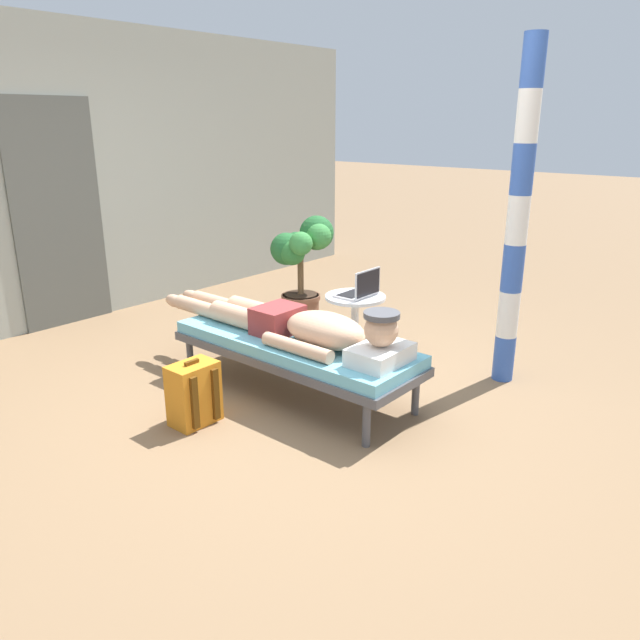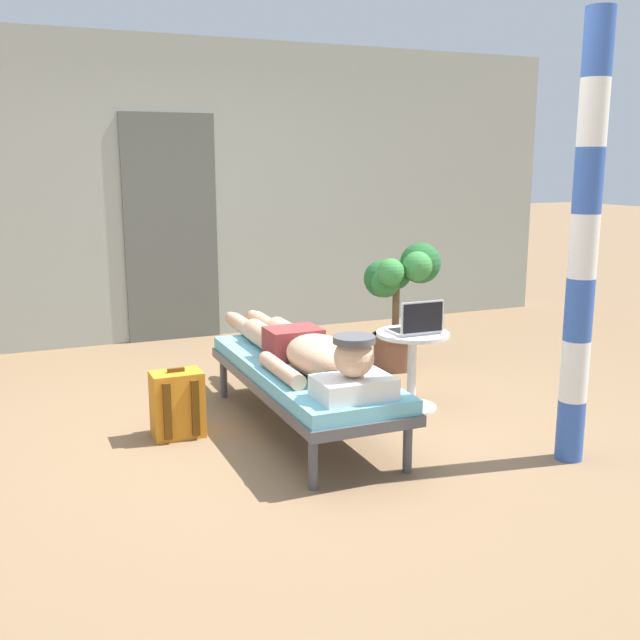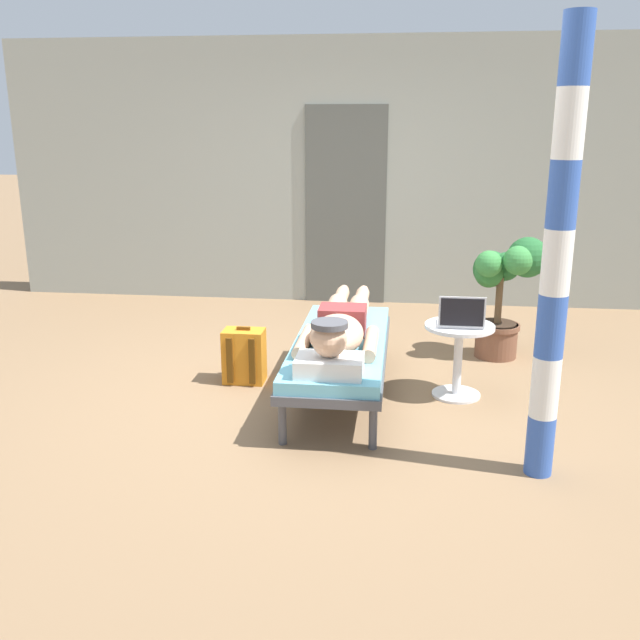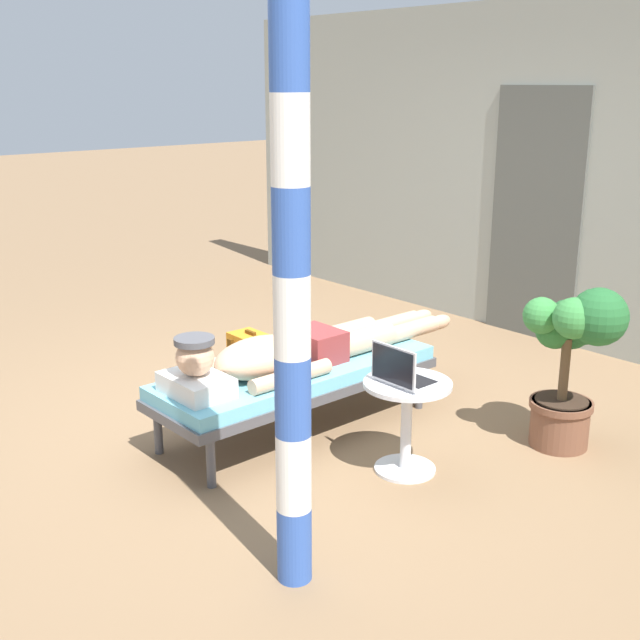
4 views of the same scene
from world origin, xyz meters
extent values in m
plane|color=#846647|center=(0.00, 0.00, 0.00)|extent=(40.00, 40.00, 0.00)
cube|color=#999E93|center=(0.23, 2.87, 1.35)|extent=(7.60, 0.20, 2.70)
cube|color=#545651|center=(0.03, 2.76, 1.02)|extent=(0.84, 0.03, 2.04)
cylinder|color=#4C4C51|center=(-0.04, 0.88, 0.14)|extent=(0.05, 0.05, 0.28)
cylinder|color=#4C4C51|center=(0.50, 0.88, 0.14)|extent=(0.05, 0.05, 0.28)
cylinder|color=#4C4C51|center=(-0.04, -0.76, 0.14)|extent=(0.05, 0.05, 0.28)
cylinder|color=#4C4C51|center=(0.50, -0.76, 0.14)|extent=(0.05, 0.05, 0.28)
cube|color=#4C4C51|center=(0.23, 0.06, 0.31)|extent=(0.64, 1.83, 0.06)
cube|color=#6BB7CC|center=(0.23, 0.06, 0.38)|extent=(0.62, 1.80, 0.08)
cube|color=white|center=(0.23, -0.65, 0.47)|extent=(0.40, 0.28, 0.11)
sphere|color=#D8A884|center=(0.23, -0.65, 0.64)|extent=(0.21, 0.21, 0.21)
cylinder|color=#4C4C51|center=(0.23, -0.65, 0.73)|extent=(0.22, 0.22, 0.03)
ellipsoid|color=#D8A884|center=(0.23, -0.21, 0.54)|extent=(0.35, 0.60, 0.23)
cylinder|color=#D8A884|center=(0.01, -0.16, 0.46)|extent=(0.09, 0.55, 0.09)
cylinder|color=#D8A884|center=(0.45, -0.16, 0.46)|extent=(0.09, 0.55, 0.09)
cube|color=maroon|center=(0.23, 0.22, 0.52)|extent=(0.33, 0.26, 0.19)
cylinder|color=#D8A884|center=(0.14, 0.56, 0.49)|extent=(0.15, 0.42, 0.15)
cylinder|color=#D8A884|center=(0.14, 0.99, 0.47)|extent=(0.11, 0.44, 0.11)
ellipsoid|color=#D8A884|center=(0.14, 1.28, 0.47)|extent=(0.09, 0.20, 0.10)
cylinder|color=#D8A884|center=(0.31, 0.56, 0.49)|extent=(0.15, 0.42, 0.15)
cylinder|color=#D8A884|center=(0.31, 0.99, 0.47)|extent=(0.11, 0.44, 0.11)
ellipsoid|color=#D8A884|center=(0.31, 1.28, 0.47)|extent=(0.09, 0.20, 0.10)
cylinder|color=silver|center=(1.05, 0.16, 0.01)|extent=(0.34, 0.34, 0.02)
cylinder|color=silver|center=(1.05, 0.16, 0.26)|extent=(0.06, 0.06, 0.48)
cylinder|color=silver|center=(1.05, 0.16, 0.51)|extent=(0.48, 0.48, 0.02)
cube|color=silver|center=(1.05, 0.16, 0.53)|extent=(0.31, 0.22, 0.02)
cube|color=black|center=(1.05, 0.17, 0.54)|extent=(0.27, 0.15, 0.00)
cube|color=silver|center=(1.05, 0.04, 0.64)|extent=(0.31, 0.01, 0.21)
cube|color=black|center=(1.05, 0.03, 0.64)|extent=(0.29, 0.00, 0.19)
cube|color=orange|center=(-0.50, 0.25, 0.20)|extent=(0.30, 0.20, 0.40)
cube|color=orange|center=(-0.50, 0.37, 0.13)|extent=(0.23, 0.04, 0.18)
cube|color=#56330C|center=(-0.59, 0.14, 0.20)|extent=(0.04, 0.02, 0.34)
cube|color=#56330C|center=(-0.42, 0.14, 0.20)|extent=(0.04, 0.02, 0.34)
cube|color=#56330C|center=(-0.50, 0.25, 0.41)|extent=(0.10, 0.02, 0.02)
cylinder|color=brown|center=(1.42, 1.08, 0.14)|extent=(0.34, 0.34, 0.28)
cylinder|color=brown|center=(1.42, 1.08, 0.26)|extent=(0.37, 0.37, 0.04)
cylinder|color=#332319|center=(1.42, 1.08, 0.29)|extent=(0.31, 0.31, 0.01)
cylinder|color=brown|center=(1.42, 1.08, 0.47)|extent=(0.06, 0.06, 0.38)
sphere|color=#23602D|center=(1.62, 1.05, 0.84)|extent=(0.32, 0.32, 0.32)
sphere|color=#23602D|center=(1.47, 1.17, 0.74)|extent=(0.23, 0.23, 0.23)
sphere|color=#23602D|center=(1.36, 1.19, 0.71)|extent=(0.30, 0.30, 0.30)
sphere|color=#2D7233|center=(1.33, 1.09, 0.69)|extent=(0.23, 0.23, 0.23)
sphere|color=#38843D|center=(1.31, 0.97, 0.80)|extent=(0.21, 0.21, 0.21)
sphere|color=#38843D|center=(1.53, 0.94, 0.83)|extent=(0.23, 0.23, 0.23)
cylinder|color=#3359B2|center=(1.42, -0.94, 0.17)|extent=(0.15, 0.15, 0.34)
cylinder|color=white|center=(1.42, -0.94, 0.51)|extent=(0.15, 0.15, 0.34)
cylinder|color=#3359B2|center=(1.42, -0.94, 0.85)|extent=(0.15, 0.15, 0.34)
cylinder|color=white|center=(1.42, -0.94, 1.19)|extent=(0.15, 0.15, 0.34)
cylinder|color=#3359B2|center=(1.42, -0.94, 1.52)|extent=(0.15, 0.15, 0.34)
cylinder|color=white|center=(1.42, -0.94, 1.86)|extent=(0.15, 0.15, 0.34)
cylinder|color=#3359B2|center=(1.42, -0.94, 2.20)|extent=(0.15, 0.15, 0.34)
camera|label=1|loc=(-2.68, -2.63, 1.85)|focal=34.44mm
camera|label=2|loc=(-1.39, -4.01, 1.62)|focal=42.07mm
camera|label=3|loc=(0.65, -4.58, 1.87)|focal=39.49mm
camera|label=4|loc=(3.77, -2.86, 2.07)|focal=45.22mm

